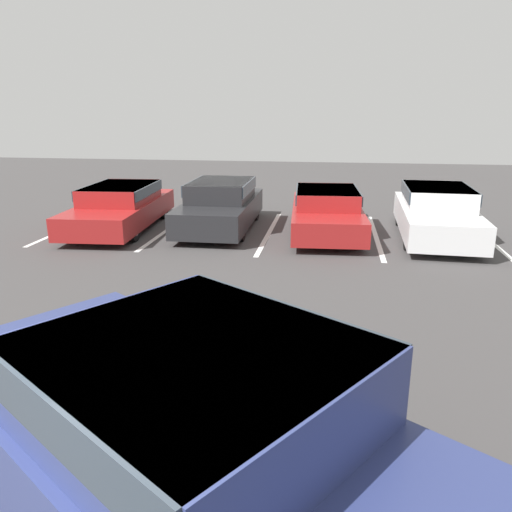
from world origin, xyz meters
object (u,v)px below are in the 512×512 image
object	(u,v)px
parked_sedan_a	(121,205)
parked_sedan_d	(436,211)
pickup_truck	(229,480)
parked_sedan_b	(221,204)
parked_sedan_c	(327,210)

from	to	relation	value
parked_sedan_a	parked_sedan_d	xyz separation A→B (m)	(8.28, 0.18, 0.06)
pickup_truck	parked_sedan_a	world-z (taller)	pickup_truck
parked_sedan_b	pickup_truck	bearing A→B (deg)	12.27
pickup_truck	parked_sedan_a	size ratio (longest dim) A/B	1.21
pickup_truck	parked_sedan_c	size ratio (longest dim) A/B	1.29
parked_sedan_b	parked_sedan_c	world-z (taller)	parked_sedan_b
parked_sedan_b	parked_sedan_d	bearing A→B (deg)	87.70
pickup_truck	parked_sedan_d	bearing A→B (deg)	107.30
parked_sedan_b	parked_sedan_d	size ratio (longest dim) A/B	0.94
pickup_truck	parked_sedan_d	world-z (taller)	pickup_truck
pickup_truck	parked_sedan_a	bearing A→B (deg)	151.23
pickup_truck	parked_sedan_c	distance (m)	10.39
parked_sedan_b	parked_sedan_a	bearing A→B (deg)	-83.35
parked_sedan_a	parked_sedan_b	bearing A→B (deg)	93.53
parked_sedan_b	parked_sedan_c	distance (m)	2.84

